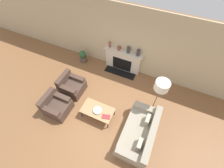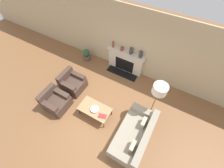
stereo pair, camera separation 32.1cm
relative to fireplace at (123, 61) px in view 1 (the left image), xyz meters
The scene contains 15 objects.
ground_plane 2.66m from the fireplace, 85.01° to the right, with size 18.00×18.00×0.00m, color brown.
wall_back 0.98m from the fireplace, 32.61° to the left, with size 18.00×0.06×2.90m.
fireplace is the anchor object (origin of this frame).
couch 3.17m from the fireplace, 57.67° to the right, with size 0.97×1.86×0.82m.
armchair_near 3.31m from the fireplace, 115.37° to the right, with size 0.87×0.81×0.78m.
armchair_far 2.44m from the fireplace, 125.53° to the right, with size 0.87×0.81×0.78m.
coffee_table 2.57m from the fireplace, 88.17° to the right, with size 1.13×0.63×0.44m.
bowl 2.60m from the fireplace, 87.62° to the right, with size 0.30×0.30×0.07m.
book 2.72m from the fireplace, 80.02° to the right, with size 0.31×0.23×0.02m.
floor_lamp 2.56m from the fireplace, 39.84° to the right, with size 0.45×0.45×1.71m.
mantel_vase_left 0.92m from the fireplace, behind, with size 0.08×0.08×0.26m.
mantel_vase_center_left 0.65m from the fireplace, behind, with size 0.14×0.14×0.15m.
mantel_vase_center_right 0.70m from the fireplace, ahead, with size 0.14×0.14×0.26m.
mantel_vase_right 0.91m from the fireplace, ahead, with size 0.14×0.14×0.27m.
potted_plant 1.94m from the fireplace, behind, with size 0.33×0.33×0.58m.
Camera 1 is at (1.32, -1.96, 5.17)m, focal length 24.00 mm.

